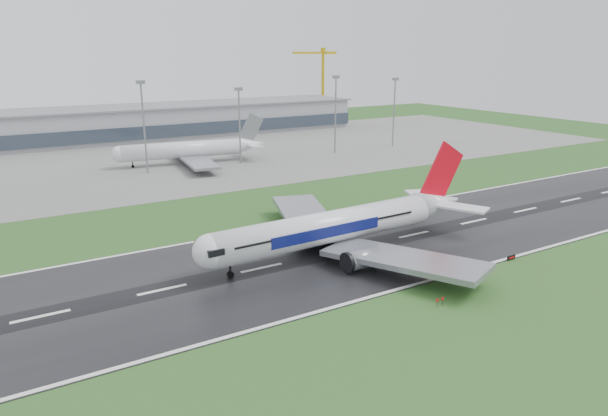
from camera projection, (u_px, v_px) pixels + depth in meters
ground at (344, 250)px, 118.49m from camera, size 520.00×520.00×0.00m
runway at (344, 250)px, 118.48m from camera, size 400.00×45.00×0.10m
apron at (165, 158)px, 221.33m from camera, size 400.00×130.00×0.08m
terminal at (127, 124)px, 268.66m from camera, size 240.00×36.00×15.00m
main_airliner at (346, 205)px, 115.44m from camera, size 70.76×67.61×20.25m
parked_airliner at (188, 141)px, 208.45m from camera, size 65.93×62.38×17.41m
tower_crane at (323, 85)px, 339.08m from camera, size 41.86×19.70×43.94m
runway_sign at (511, 258)px, 112.70m from camera, size 2.30×0.28×1.04m
floodmast_2 at (144, 130)px, 189.44m from camera, size 0.64×0.64×30.92m
floodmast_3 at (240, 127)px, 207.89m from camera, size 0.64×0.64×27.48m
floodmast_4 at (335, 116)px, 229.31m from camera, size 0.64×0.64×30.89m
floodmast_5 at (394, 114)px, 245.32m from camera, size 0.64×0.64×29.29m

